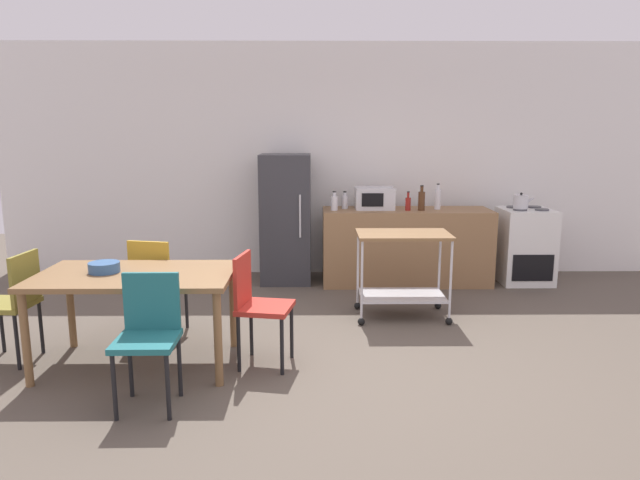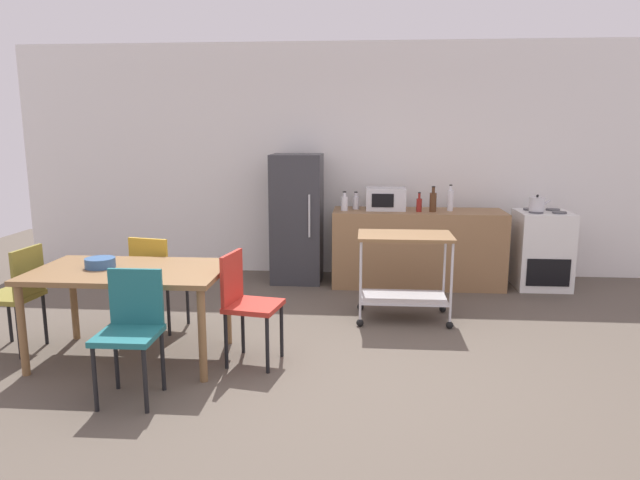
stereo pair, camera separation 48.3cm
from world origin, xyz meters
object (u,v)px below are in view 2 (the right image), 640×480
at_px(refrigerator, 297,218).
at_px(stove_oven, 542,250).
at_px(chair_red, 246,300).
at_px(bottle_vinegar, 419,204).
at_px(bottle_sparkling_water, 344,203).
at_px(kettle, 537,204).
at_px(fruit_bowl, 100,263).
at_px(dining_table, 130,279).
at_px(chair_mustard, 157,276).
at_px(bottle_wine, 433,201).
at_px(chair_teal, 131,325).
at_px(microwave, 386,199).
at_px(chair_olive, 17,291).
at_px(bottle_soy_sauce, 356,202).
at_px(bottle_hot_sauce, 450,200).
at_px(kitchen_cart, 404,262).

bearing_deg(refrigerator, stove_oven, -1.60).
distance_m(chair_red, bottle_vinegar, 2.88).
relative_size(bottle_sparkling_water, kettle, 0.94).
bearing_deg(fruit_bowl, dining_table, -5.56).
bearing_deg(chair_mustard, bottle_wine, -135.25).
distance_m(refrigerator, bottle_sparkling_water, 0.64).
bearing_deg(bottle_wine, chair_teal, -127.82).
bearing_deg(microwave, stove_oven, -0.92).
bearing_deg(bottle_vinegar, bottle_sparkling_water, 178.70).
relative_size(chair_olive, bottle_sparkling_water, 3.93).
xyz_separation_m(chair_mustard, chair_red, (0.97, -0.67, 0.00)).
height_order(dining_table, bottle_sparkling_water, bottle_sparkling_water).
height_order(bottle_sparkling_water, microwave, microwave).
xyz_separation_m(chair_teal, bottle_wine, (2.37, 3.05, 0.50)).
distance_m(chair_red, bottle_soy_sauce, 2.71).
distance_m(chair_teal, chair_olive, 1.48).
distance_m(bottle_sparkling_water, bottle_soy_sauce, 0.19).
distance_m(dining_table, kettle, 4.52).
relative_size(bottle_sparkling_water, fruit_bowl, 0.96).
distance_m(bottle_sparkling_water, bottle_hot_sauce, 1.24).
bearing_deg(kettle, dining_table, -147.95).
height_order(chair_mustard, microwave, microwave).
xyz_separation_m(chair_red, bottle_soy_sauce, (0.81, 2.54, 0.47)).
distance_m(fruit_bowl, kettle, 4.71).
bearing_deg(bottle_soy_sauce, bottle_hot_sauce, -3.13).
relative_size(bottle_sparkling_water, bottle_vinegar, 1.00).
distance_m(refrigerator, kettle, 2.80).
xyz_separation_m(stove_oven, fruit_bowl, (-4.19, -2.47, 0.34)).
xyz_separation_m(chair_teal, kitchen_cart, (1.98, 1.83, 0.05)).
height_order(chair_red, chair_teal, same).
xyz_separation_m(bottle_sparkling_water, bottle_hot_sauce, (1.24, 0.08, 0.04)).
height_order(chair_mustard, bottle_vinegar, bottle_vinegar).
distance_m(chair_teal, stove_oven, 4.84).
relative_size(microwave, bottle_hot_sauce, 1.50).
xyz_separation_m(chair_mustard, refrigerator, (1.07, 1.90, 0.26)).
xyz_separation_m(dining_table, chair_mustard, (-0.03, 0.67, -0.15)).
bearing_deg(dining_table, kitchen_cart, 27.40).
relative_size(chair_teal, microwave, 1.93).
relative_size(bottle_vinegar, bottle_wine, 0.76).
relative_size(dining_table, chair_teal, 1.69).
xyz_separation_m(dining_table, refrigerator, (1.04, 2.57, 0.10)).
xyz_separation_m(chair_mustard, chair_olive, (-0.97, -0.59, 0.00)).
distance_m(stove_oven, bottle_hot_sauce, 1.23).
relative_size(dining_table, microwave, 3.26).
relative_size(chair_mustard, kitchen_cart, 0.98).
xyz_separation_m(chair_olive, fruit_bowl, (0.76, -0.06, 0.27)).
bearing_deg(bottle_sparkling_water, chair_olive, -138.55).
height_order(chair_mustard, fruit_bowl, chair_mustard).
bearing_deg(chair_mustard, refrigerator, -107.33).
xyz_separation_m(dining_table, chair_olive, (-1.00, 0.08, -0.15)).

